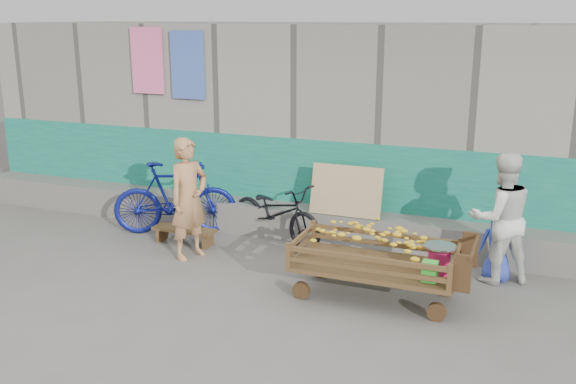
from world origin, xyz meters
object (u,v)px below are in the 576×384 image
at_px(bench, 184,232).
at_px(bicycle_blue, 175,198).
at_px(banana_cart, 372,250).
at_px(vendor_man, 189,199).
at_px(bicycle_dark, 276,212).
at_px(woman, 501,218).
at_px(child, 498,245).

distance_m(bench, bicycle_blue, 0.63).
relative_size(banana_cart, bicycle_blue, 1.11).
relative_size(vendor_man, bicycle_dark, 0.98).
xyz_separation_m(bench, vendor_man, (0.34, -0.42, 0.64)).
bearing_deg(vendor_man, woman, -59.01).
relative_size(bench, vendor_man, 0.57).
height_order(woman, bicycle_blue, woman).
xyz_separation_m(vendor_man, woman, (3.84, 0.66, -0.01)).
distance_m(bench, child, 4.20).
xyz_separation_m(bench, bicycle_blue, (-0.35, 0.36, 0.37)).
relative_size(banana_cart, vendor_man, 1.24).
distance_m(banana_cart, child, 1.66).
height_order(bicycle_dark, bicycle_blue, bicycle_blue).
bearing_deg(bicycle_blue, child, -116.20).
bearing_deg(child, banana_cart, 30.88).
bearing_deg(bicycle_dark, banana_cart, -107.14).
distance_m(banana_cart, bicycle_blue, 3.44).
xyz_separation_m(vendor_man, bicycle_blue, (-0.69, 0.78, -0.27)).
bearing_deg(vendor_man, child, -58.90).
bearing_deg(bicycle_dark, bench, 136.68).
height_order(vendor_man, bicycle_blue, vendor_man).
bearing_deg(woman, banana_cart, 10.78).
relative_size(child, bicycle_dark, 0.55).
bearing_deg(woman, bench, -24.23).
bearing_deg(child, bench, -4.25).
bearing_deg(woman, vendor_man, -17.84).
height_order(woman, bicycle_dark, woman).
bearing_deg(bench, vendor_man, -50.71).
bearing_deg(bicycle_dark, child, -75.00).
xyz_separation_m(child, bicycle_dark, (-3.01, 0.31, -0.02)).
relative_size(vendor_man, child, 1.78).
relative_size(banana_cart, woman, 1.25).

